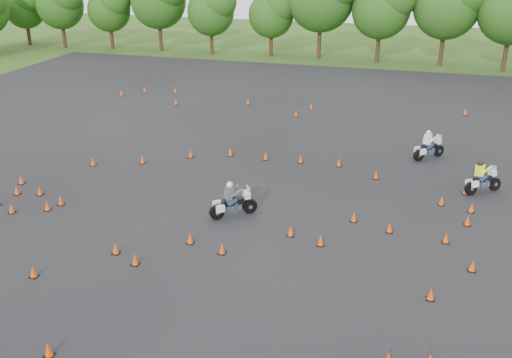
% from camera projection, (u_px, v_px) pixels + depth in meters
% --- Properties ---
extents(ground, '(140.00, 140.00, 0.00)m').
position_uv_depth(ground, '(230.00, 240.00, 24.22)').
color(ground, '#2D5119').
rests_on(ground, ground).
extents(asphalt_pad, '(62.00, 62.00, 0.00)m').
position_uv_depth(asphalt_pad, '(267.00, 186.00, 29.53)').
color(asphalt_pad, black).
rests_on(asphalt_pad, ground).
extents(treeline, '(87.00, 32.75, 10.81)m').
position_uv_depth(treeline, '(405.00, 24.00, 52.27)').
color(treeline, '#244E16').
rests_on(treeline, ground).
extents(traffic_cones, '(32.76, 32.97, 0.45)m').
position_uv_depth(traffic_cones, '(269.00, 189.00, 28.65)').
color(traffic_cones, '#DC4609').
rests_on(traffic_cones, asphalt_pad).
extents(rider_grey, '(2.24, 2.01, 1.79)m').
position_uv_depth(rider_grey, '(233.00, 198.00, 25.99)').
color(rider_grey, '#474A4F').
rests_on(rider_grey, ground).
extents(rider_yellow, '(2.12, 1.86, 1.67)m').
position_uv_depth(rider_yellow, '(485.00, 178.00, 28.39)').
color(rider_yellow, '#F1F816').
rests_on(rider_yellow, ground).
extents(rider_white, '(2.07, 2.09, 1.74)m').
position_uv_depth(rider_white, '(430.00, 144.00, 32.91)').
color(rider_white, silver).
rests_on(rider_white, ground).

